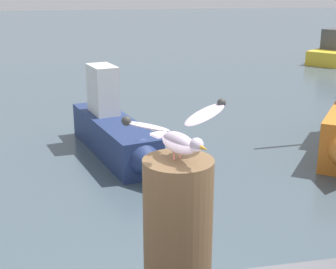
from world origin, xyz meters
TOP-DOWN VIEW (x-y plane):
  - mooring_post at (0.12, -0.46)m, footprint 0.35×0.35m
  - seagull at (0.12, -0.46)m, footprint 0.57×0.38m
  - boat_navy at (0.41, 6.29)m, footprint 1.58×3.72m

SIDE VIEW (x-z plane):
  - boat_navy at x=0.41m, z-range -0.35..1.30m
  - mooring_post at x=0.12m, z-range 1.44..2.40m
  - seagull at x=0.12m, z-range 2.40..2.66m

